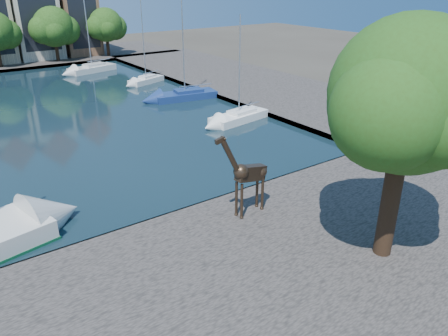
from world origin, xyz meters
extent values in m
plane|color=#38332B|center=(0.00, 0.00, 0.00)|extent=(160.00, 160.00, 0.00)
cube|color=black|center=(0.00, 24.00, 0.04)|extent=(38.00, 50.00, 0.08)
cube|color=#504945|center=(0.00, -7.00, 0.25)|extent=(50.00, 14.00, 0.50)
cube|color=#504945|center=(25.00, 24.00, 0.25)|extent=(14.00, 52.00, 0.50)
cylinder|color=#332114|center=(7.50, -9.00, 3.25)|extent=(0.80, 0.80, 5.50)
sphere|color=#264A15|center=(7.50, -9.00, 7.92)|extent=(6.40, 6.40, 6.40)
sphere|color=#264A15|center=(9.42, -8.70, 7.28)|extent=(4.80, 4.80, 4.80)
sphere|color=#264A15|center=(5.74, -9.40, 7.60)|extent=(4.48, 4.48, 4.48)
cube|color=beige|center=(8.50, 56.00, 6.50)|extent=(6.37, 9.00, 12.00)
cube|color=black|center=(8.50, 51.52, 6.50)|extent=(5.20, 0.05, 9.00)
cube|color=brown|center=(15.00, 56.00, 5.75)|extent=(5.39, 9.00, 10.50)
cube|color=black|center=(15.00, 51.52, 5.75)|extent=(4.40, 0.05, 7.88)
sphere|color=#1E3A11|center=(3.62, 50.80, 4.78)|extent=(4.05, 4.05, 4.05)
cylinder|color=#332114|center=(10.00, 50.50, 2.10)|extent=(0.50, 0.50, 3.20)
sphere|color=#1E3A11|center=(10.00, 50.50, 5.44)|extent=(5.80, 5.80, 5.80)
sphere|color=#1E3A11|center=(11.74, 50.80, 4.86)|extent=(4.35, 4.35, 4.35)
sphere|color=#1E3A11|center=(8.40, 50.10, 5.15)|extent=(4.06, 4.06, 4.06)
cylinder|color=#332114|center=(18.00, 50.50, 2.10)|extent=(0.50, 0.50, 3.20)
sphere|color=#1E3A11|center=(18.00, 50.50, 5.26)|extent=(5.20, 5.20, 5.20)
sphere|color=#1E3A11|center=(19.56, 50.80, 4.74)|extent=(3.90, 3.90, 3.90)
sphere|color=#1E3A11|center=(16.57, 50.10, 5.00)|extent=(3.64, 3.64, 3.64)
cylinder|color=#332519|center=(4.07, -2.77, 1.49)|extent=(0.15, 0.15, 1.99)
cylinder|color=#332519|center=(4.04, -2.36, 1.49)|extent=(0.15, 0.15, 1.99)
cylinder|color=#332519|center=(5.58, -2.64, 1.49)|extent=(0.15, 0.15, 1.99)
cylinder|color=#332519|center=(5.55, -2.22, 1.49)|extent=(0.15, 0.15, 1.99)
cube|color=#332519|center=(4.86, -2.49, 2.82)|extent=(1.97, 0.69, 1.16)
cylinder|color=#332519|center=(3.45, -2.62, 4.11)|extent=(1.29, 0.39, 2.06)
cube|color=#332519|center=(2.77, -2.67, 5.12)|extent=(0.57, 0.22, 0.31)
cube|color=white|center=(15.00, 11.87, 0.53)|extent=(6.12, 2.96, 0.90)
cube|color=white|center=(15.00, 11.87, 0.83)|extent=(2.76, 1.83, 0.50)
cylinder|color=#B2B2B7|center=(15.00, 11.87, 5.07)|extent=(0.12, 0.12, 8.58)
cube|color=navy|center=(15.00, 21.48, 0.55)|extent=(7.02, 3.39, 0.93)
cube|color=navy|center=(15.00, 21.48, 0.86)|extent=(3.17, 2.09, 0.52)
cylinder|color=#B2B2B7|center=(15.00, 21.48, 7.01)|extent=(0.12, 0.12, 12.41)
cube|color=silver|center=(15.00, 30.90, 0.49)|extent=(5.06, 3.22, 0.82)
cube|color=silver|center=(15.00, 30.90, 0.77)|extent=(2.37, 1.82, 0.46)
cylinder|color=#B2B2B7|center=(15.00, 30.90, 5.29)|extent=(0.11, 0.11, 9.14)
cube|color=beige|center=(12.00, 41.58, 0.57)|extent=(6.86, 3.82, 0.98)
cube|color=beige|center=(12.00, 41.58, 0.90)|extent=(3.15, 2.25, 0.55)
cylinder|color=#B2B2B7|center=(12.00, 41.58, 5.73)|extent=(0.13, 0.13, 9.77)
camera|label=1|loc=(-8.30, -18.60, 12.24)|focal=35.00mm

